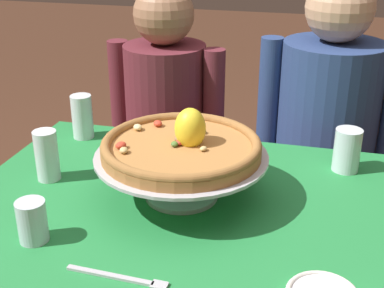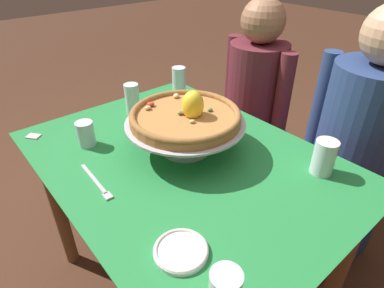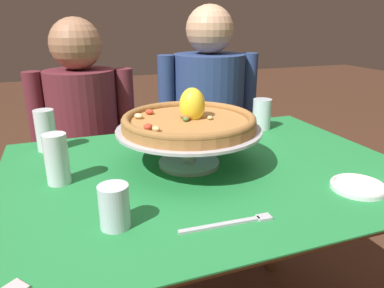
# 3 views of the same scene
# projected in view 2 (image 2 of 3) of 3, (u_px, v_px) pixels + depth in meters

# --- Properties ---
(ground_plane) EXTENTS (14.00, 14.00, 0.00)m
(ground_plane) POSITION_uv_depth(u_px,v_px,m) (186.00, 286.00, 1.57)
(ground_plane) COLOR #4C2D1E
(dining_table) EXTENTS (1.18, 0.87, 0.76)m
(dining_table) POSITION_uv_depth(u_px,v_px,m) (184.00, 184.00, 1.22)
(dining_table) COLOR brown
(dining_table) RESTS_ON ground
(pizza_stand) EXTENTS (0.43, 0.43, 0.12)m
(pizza_stand) POSITION_uv_depth(u_px,v_px,m) (185.00, 128.00, 1.16)
(pizza_stand) COLOR #B7B7C1
(pizza_stand) RESTS_ON dining_table
(pizza) EXTENTS (0.39, 0.39, 0.11)m
(pizza) POSITION_uv_depth(u_px,v_px,m) (186.00, 115.00, 1.13)
(pizza) COLOR #AD753D
(pizza) RESTS_ON pizza_stand
(water_glass_side_left) EXTENTS (0.06, 0.06, 0.14)m
(water_glass_side_left) POSITION_uv_depth(u_px,v_px,m) (132.00, 101.00, 1.41)
(water_glass_side_left) COLOR white
(water_glass_side_left) RESTS_ON dining_table
(water_glass_back_right) EXTENTS (0.07, 0.07, 0.12)m
(water_glass_back_right) POSITION_uv_depth(u_px,v_px,m) (324.00, 159.00, 1.06)
(water_glass_back_right) COLOR silver
(water_glass_back_right) RESTS_ON dining_table
(water_glass_back_left) EXTENTS (0.07, 0.07, 0.14)m
(water_glass_back_left) POSITION_uv_depth(u_px,v_px,m) (179.00, 83.00, 1.59)
(water_glass_back_left) COLOR white
(water_glass_back_left) RESTS_ON dining_table
(water_glass_front_left) EXTENTS (0.07, 0.07, 0.10)m
(water_glass_front_left) POSITION_uv_depth(u_px,v_px,m) (86.00, 135.00, 1.21)
(water_glass_front_left) COLOR silver
(water_glass_front_left) RESTS_ON dining_table
(side_plate) EXTENTS (0.14, 0.14, 0.02)m
(side_plate) POSITION_uv_depth(u_px,v_px,m) (181.00, 251.00, 0.80)
(side_plate) COLOR white
(side_plate) RESTS_ON dining_table
(dinner_fork) EXTENTS (0.21, 0.03, 0.01)m
(dinner_fork) POSITION_uv_depth(u_px,v_px,m) (97.00, 183.00, 1.03)
(dinner_fork) COLOR #B7B7C1
(dinner_fork) RESTS_ON dining_table
(sugar_packet) EXTENTS (0.06, 0.06, 0.00)m
(sugar_packet) POSITION_uv_depth(u_px,v_px,m) (33.00, 136.00, 1.27)
(sugar_packet) COLOR beige
(sugar_packet) RESTS_ON dining_table
(diner_left) EXTENTS (0.47, 0.35, 1.19)m
(diner_left) POSITION_uv_depth(u_px,v_px,m) (253.00, 114.00, 1.86)
(diner_left) COLOR black
(diner_left) RESTS_ON ground
(diner_right) EXTENTS (0.51, 0.38, 1.25)m
(diner_right) POSITION_uv_depth(u_px,v_px,m) (354.00, 155.00, 1.43)
(diner_right) COLOR navy
(diner_right) RESTS_ON ground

